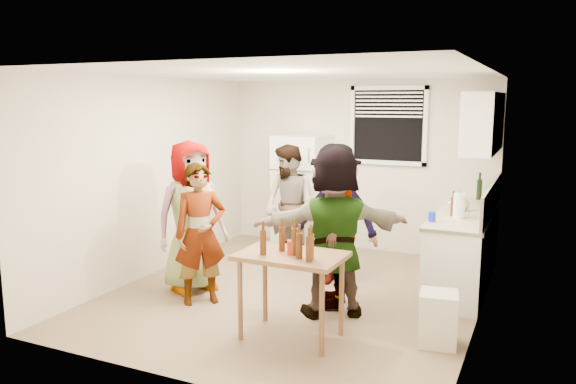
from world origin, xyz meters
The scene contains 23 objects.
room centered at (0.00, 0.00, 0.00)m, with size 4.00×4.50×2.50m, color beige, non-canonical shape.
window centered at (0.45, 2.21, 1.85)m, with size 1.12×0.10×1.06m, color white, non-canonical shape.
refrigerator centered at (-0.75, 1.88, 0.85)m, with size 0.70×0.70×1.70m, color white.
counter_lower centered at (1.70, 1.15, 0.43)m, with size 0.60×2.20×0.86m, color white.
countertop centered at (1.70, 1.15, 0.88)m, with size 0.64×2.22×0.04m, color beige.
backsplash centered at (1.99, 1.15, 1.08)m, with size 0.03×2.20×0.36m, color beige.
upper_cabinets centered at (1.83, 1.35, 1.95)m, with size 0.34×1.60×0.70m, color white.
kettle centered at (1.65, 1.17, 0.90)m, with size 0.23×0.19×0.19m, color silver, non-canonical shape.
paper_towel centered at (1.68, 0.72, 0.90)m, with size 0.13×0.13×0.28m, color white.
wine_bottle centered at (1.75, 2.06, 0.90)m, with size 0.07×0.07×0.27m, color black.
beer_bottle_counter centered at (1.60, 0.81, 0.90)m, with size 0.06×0.06×0.22m, color #47230C.
blue_cup centered at (1.44, 0.41, 0.90)m, with size 0.08×0.08×0.11m, color #1828DB.
picture_frame centered at (1.92, 1.67, 0.98)m, with size 0.02×0.19×0.16m, color tan.
trash_bin centered at (1.73, -0.71, 0.25)m, with size 0.34×0.34×0.49m, color silver.
serving_table centered at (0.45, -1.13, 0.00)m, with size 0.96×0.64×0.81m, color brown, non-canonical shape.
beer_bottle_table centered at (0.50, -1.16, 0.81)m, with size 0.07×0.07×0.25m, color #47230C.
red_cup centered at (0.47, -1.15, 0.81)m, with size 0.10×0.10×0.13m, color #A22912.
guest_grey centered at (-1.16, -0.37, 0.00)m, with size 0.86×1.76×0.56m, color gray.
guest_stripe centered at (-0.83, -0.69, 0.00)m, with size 0.56×1.55×0.37m, color #141933.
guest_back_left centered at (-0.56, 1.04, 0.00)m, with size 0.79×1.63×0.62m, color #503728.
guest_back_right centered at (0.29, 0.51, 0.00)m, with size 1.10×1.71×0.63m, color #414046.
guest_black centered at (0.55, -0.17, 0.00)m, with size 0.98×1.68×0.41m, color black.
guest_orange centered at (0.61, -0.41, 0.00)m, with size 1.64×1.77×0.52m, color #EE9D55.
Camera 1 is at (2.52, -5.68, 2.22)m, focal length 35.00 mm.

